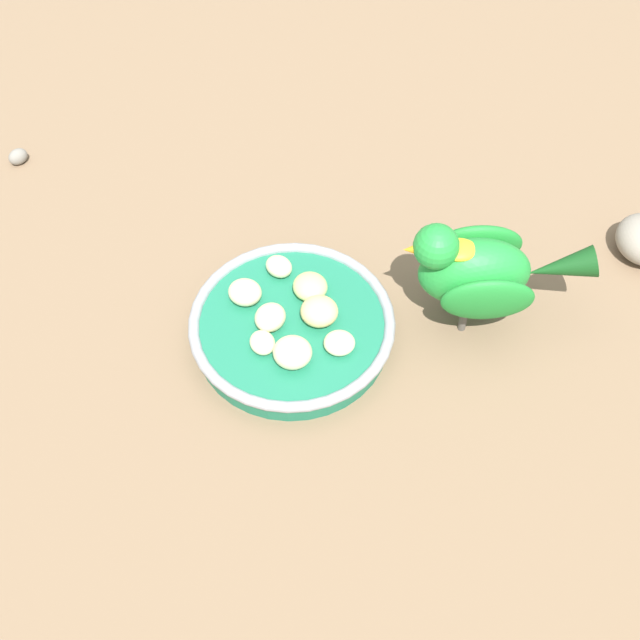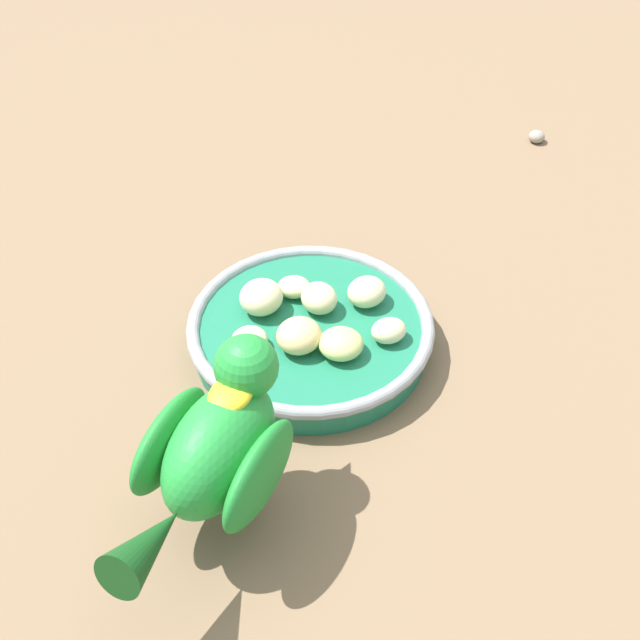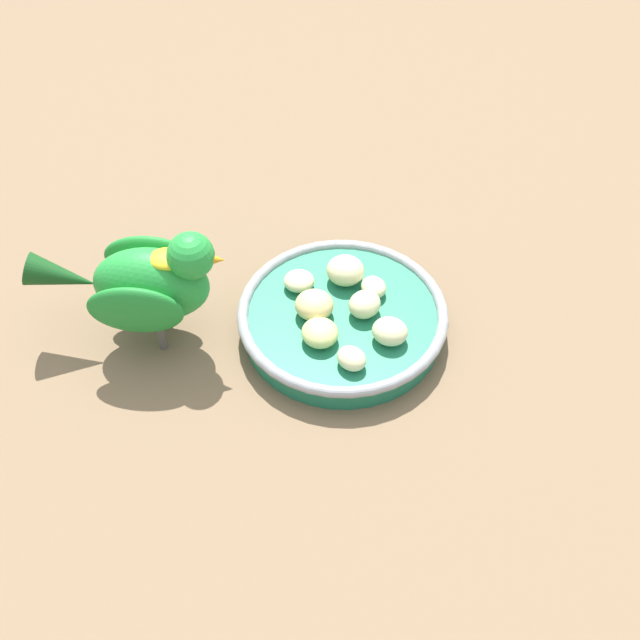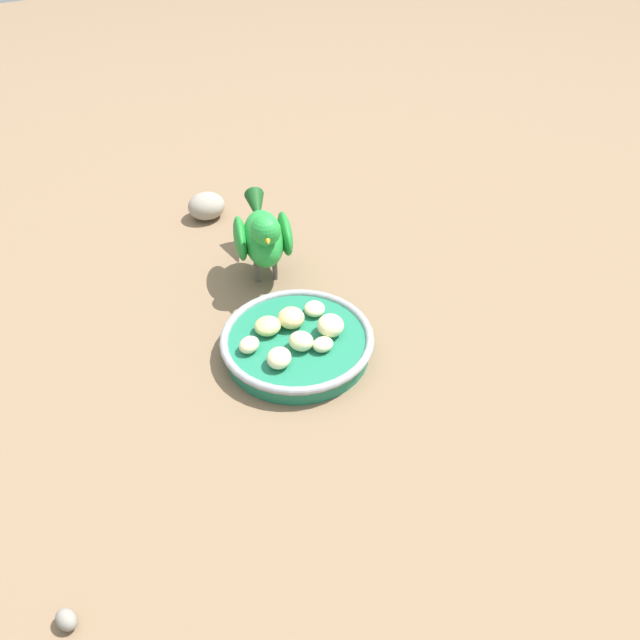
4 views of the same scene
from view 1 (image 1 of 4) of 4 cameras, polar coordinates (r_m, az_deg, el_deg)
The scene contains 12 objects.
ground_plane at distance 0.84m, azimuth -1.43°, elevation -0.46°, with size 4.00×4.00×0.00m, color #7A6047.
feeding_bowl at distance 0.82m, azimuth -1.82°, elevation -0.50°, with size 0.19×0.19×0.03m.
apple_piece_0 at distance 0.82m, azimuth -4.87°, elevation 1.80°, with size 0.03×0.03×0.02m, color beige.
apple_piece_1 at distance 0.80m, azimuth -3.24°, elevation 0.17°, with size 0.03×0.03×0.02m, color beige.
apple_piece_2 at distance 0.80m, azimuth -0.05°, elevation 0.57°, with size 0.03×0.03×0.02m, color #E5C67F.
apple_piece_3 at distance 0.78m, azimuth -1.79°, elevation -2.11°, with size 0.04×0.03×0.03m, color beige.
apple_piece_4 at distance 0.82m, azimuth -0.64°, elevation 2.17°, with size 0.03×0.03×0.02m, color #C6D17A.
apple_piece_5 at distance 0.84m, azimuth -2.52°, elevation 3.53°, with size 0.03×0.02×0.02m, color beige.
apple_piece_6 at distance 0.79m, azimuth -3.75°, elevation -1.47°, with size 0.03×0.02×0.02m, color beige.
apple_piece_7 at distance 0.79m, azimuth 1.26°, elevation -1.49°, with size 0.03×0.03×0.02m, color beige.
parrot at distance 0.80m, azimuth 10.21°, elevation 3.25°, with size 0.18×0.10×0.12m.
pebble_1 at distance 1.03m, azimuth -18.95°, elevation 9.97°, with size 0.02×0.02×0.02m, color gray.
Camera 1 is at (-0.16, -0.47, 0.68)m, focal length 49.47 mm.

